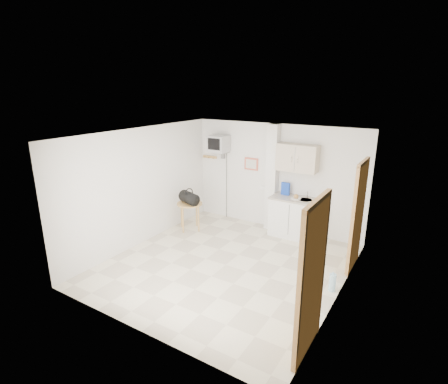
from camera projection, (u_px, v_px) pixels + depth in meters
The scene contains 7 objects.
ground at pixel (226, 265), 6.73m from camera, with size 4.50×4.50×0.00m, color beige.
room_envelope at pixel (240, 189), 6.23m from camera, with size 4.24×4.54×2.55m.
kitchenette at pixel (294, 202), 7.83m from camera, with size 1.03×0.58×2.10m.
crt_television at pixel (219, 144), 8.54m from camera, with size 0.44×0.45×2.15m.
round_table at pixel (190, 207), 8.25m from camera, with size 0.60×0.60×0.66m.
duffel_bag at pixel (189, 198), 8.15m from camera, with size 0.57×0.44×0.38m.
water_bottle at pixel (332, 282), 5.84m from camera, with size 0.12×0.12×0.35m.
Camera 1 is at (3.16, -5.14, 3.31)m, focal length 28.00 mm.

